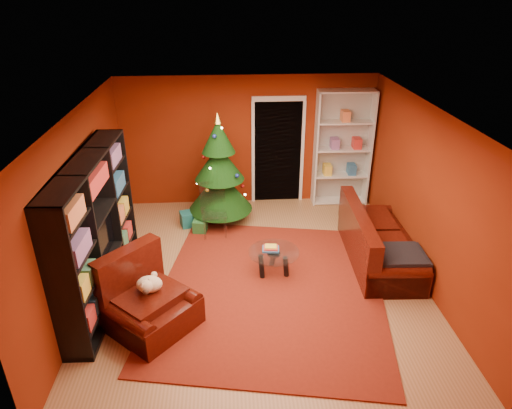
{
  "coord_description": "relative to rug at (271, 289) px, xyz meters",
  "views": [
    {
      "loc": [
        -0.43,
        -5.93,
        4.16
      ],
      "look_at": [
        0.0,
        0.4,
        1.05
      ],
      "focal_mm": 32.0,
      "sensor_mm": 36.0,
      "label": 1
    }
  ],
  "objects": [
    {
      "name": "gift_box_teal",
      "position": [
        -1.36,
        2.11,
        0.13
      ],
      "size": [
        0.34,
        0.34,
        0.27
      ],
      "primitive_type": "cube",
      "rotation": [
        0.0,
        0.0,
        0.29
      ],
      "color": "#156266",
      "rests_on": "floor"
    },
    {
      "name": "sofa",
      "position": [
        1.85,
        0.7,
        0.44
      ],
      "size": [
        1.04,
        2.15,
        0.91
      ],
      "primitive_type": null,
      "rotation": [
        0.0,
        0.0,
        1.53
      ],
      "color": "#350B05",
      "rests_on": "rug"
    },
    {
      "name": "dog",
      "position": [
        -1.66,
        -0.61,
        0.62
      ],
      "size": [
        0.49,
        0.5,
        0.28
      ],
      "primitive_type": null,
      "rotation": [
        0.0,
        0.0,
        0.84
      ],
      "color": "beige",
      "rests_on": "armchair"
    },
    {
      "name": "doorway",
      "position": [
        0.43,
        3.12,
        1.04
      ],
      "size": [
        1.06,
        0.6,
        2.16
      ],
      "primitive_type": null,
      "color": "black",
      "rests_on": "floor"
    },
    {
      "name": "wall_left",
      "position": [
        -2.7,
        0.39,
        1.29
      ],
      "size": [
        0.05,
        5.5,
        2.6
      ],
      "primitive_type": "cube",
      "color": "maroon",
      "rests_on": "ground"
    },
    {
      "name": "gift_box_red",
      "position": [
        -0.89,
        2.89,
        0.11
      ],
      "size": [
        0.26,
        0.26,
        0.25
      ],
      "primitive_type": "cube",
      "rotation": [
        0.0,
        0.0,
        0.04
      ],
      "color": "#A92933",
      "rests_on": "floor"
    },
    {
      "name": "rug",
      "position": [
        0.0,
        0.0,
        0.0
      ],
      "size": [
        3.9,
        4.33,
        0.02
      ],
      "primitive_type": "cube",
      "rotation": [
        0.0,
        0.0,
        -0.18
      ],
      "color": "maroon",
      "rests_on": "floor"
    },
    {
      "name": "coffee_table",
      "position": [
        0.08,
        0.43,
        0.2
      ],
      "size": [
        0.87,
        0.87,
        0.5
      ],
      "primitive_type": null,
      "rotation": [
        0.0,
        0.0,
        -0.1
      ],
      "color": "gray",
      "rests_on": "rug"
    },
    {
      "name": "ceiling",
      "position": [
        -0.17,
        0.39,
        2.61
      ],
      "size": [
        5.0,
        5.5,
        0.05
      ],
      "primitive_type": "cube",
      "color": "silver",
      "rests_on": "wall_back"
    },
    {
      "name": "floor",
      "position": [
        -0.17,
        0.39,
        -0.04
      ],
      "size": [
        5.0,
        5.5,
        0.05
      ],
      "primitive_type": "cube",
      "color": "#9E6C42",
      "rests_on": "ground"
    },
    {
      "name": "media_unit",
      "position": [
        -2.45,
        0.09,
        1.04
      ],
      "size": [
        0.51,
        2.75,
        2.1
      ],
      "primitive_type": null,
      "rotation": [
        0.0,
        0.0,
        -0.03
      ],
      "color": "black",
      "rests_on": "floor"
    },
    {
      "name": "wall_back",
      "position": [
        -0.17,
        3.16,
        1.29
      ],
      "size": [
        5.0,
        0.05,
        2.6
      ],
      "primitive_type": "cube",
      "color": "maroon",
      "rests_on": "ground"
    },
    {
      "name": "wall_right",
      "position": [
        2.35,
        0.39,
        1.29
      ],
      "size": [
        0.05,
        5.5,
        2.6
      ],
      "primitive_type": "cube",
      "color": "maroon",
      "rests_on": "ground"
    },
    {
      "name": "gift_box_green",
      "position": [
        -1.13,
        1.84,
        0.11
      ],
      "size": [
        0.28,
        0.28,
        0.24
      ],
      "primitive_type": "cube",
      "rotation": [
        0.0,
        0.0,
        -0.16
      ],
      "color": "#216B2E",
      "rests_on": "floor"
    },
    {
      "name": "acrylic_chair",
      "position": [
        -0.86,
        1.71,
        0.43
      ],
      "size": [
        0.5,
        0.54,
        0.88
      ],
      "primitive_type": null,
      "rotation": [
        0.0,
        0.0,
        0.1
      ],
      "color": "#66605B",
      "rests_on": "rug"
    },
    {
      "name": "christmas_tree",
      "position": [
        -0.75,
        2.27,
        1.02
      ],
      "size": [
        1.52,
        1.52,
        2.14
      ],
      "primitive_type": null,
      "rotation": [
        0.0,
        0.0,
        0.32
      ],
      "color": "black",
      "rests_on": "floor"
    },
    {
      "name": "armchair",
      "position": [
        -1.65,
        -0.68,
        0.41
      ],
      "size": [
        1.53,
        1.53,
        0.85
      ],
      "primitive_type": null,
      "rotation": [
        0.0,
        0.0,
        0.84
      ],
      "color": "#350B05",
      "rests_on": "rug"
    },
    {
      "name": "white_bookshelf",
      "position": [
        1.7,
        2.96,
        1.15
      ],
      "size": [
        1.12,
        0.42,
        2.39
      ],
      "primitive_type": null,
      "rotation": [
        0.0,
        0.0,
        -0.02
      ],
      "color": "white",
      "rests_on": "floor"
    }
  ]
}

